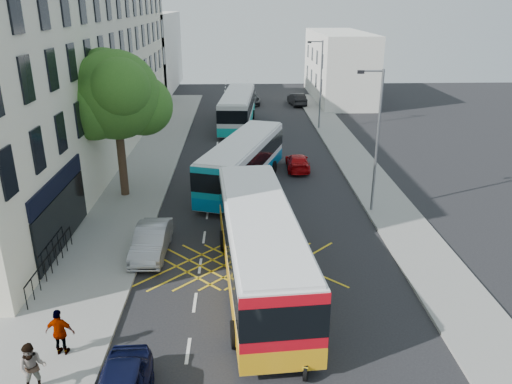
{
  "coord_description": "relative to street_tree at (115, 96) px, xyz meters",
  "views": [
    {
      "loc": [
        -1.31,
        -14.41,
        11.5
      ],
      "look_at": [
        -0.48,
        9.74,
        2.2
      ],
      "focal_mm": 35.0,
      "sensor_mm": 36.0,
      "label": 1
    }
  ],
  "objects": [
    {
      "name": "pavement_left",
      "position": [
        0.01,
        0.03,
        -6.22
      ],
      "size": [
        5.0,
        70.0,
        0.15
      ],
      "primitive_type": "cube",
      "color": "gray",
      "rests_on": "ground"
    },
    {
      "name": "bus_far",
      "position": [
        7.07,
        18.46,
        -4.57
      ],
      "size": [
        3.64,
        11.8,
        3.27
      ],
      "rotation": [
        0.0,
        0.0,
        -0.08
      ],
      "color": "silver",
      "rests_on": "ground"
    },
    {
      "name": "street_tree",
      "position": [
        0.0,
        0.0,
        0.0
      ],
      "size": [
        6.3,
        5.7,
        8.8
      ],
      "color": "#382619",
      "rests_on": "pavement_left"
    },
    {
      "name": "bus_near",
      "position": [
        8.02,
        -10.61,
        -4.48
      ],
      "size": [
        3.83,
        12.43,
        3.44
      ],
      "rotation": [
        0.0,
        0.0,
        0.08
      ],
      "color": "silver",
      "rests_on": "ground"
    },
    {
      "name": "terrace_far",
      "position": [
        -5.49,
        40.03,
        -1.29
      ],
      "size": [
        8.0,
        20.0,
        10.0
      ],
      "primitive_type": "cube",
      "color": "silver",
      "rests_on": "ground"
    },
    {
      "name": "terrace_main",
      "position": [
        -5.49,
        9.52,
        0.46
      ],
      "size": [
        8.3,
        45.0,
        13.5
      ],
      "color": "beige",
      "rests_on": "ground"
    },
    {
      "name": "distant_car_grey",
      "position": [
        8.25,
        29.87,
        -5.54
      ],
      "size": [
        2.99,
        5.64,
        1.51
      ],
      "primitive_type": "imported",
      "rotation": [
        0.0,
        0.0,
        0.09
      ],
      "color": "#3A3D41",
      "rests_on": "ground"
    },
    {
      "name": "bus_mid",
      "position": [
        7.42,
        1.64,
        -4.63
      ],
      "size": [
        5.96,
        11.49,
        3.16
      ],
      "rotation": [
        0.0,
        0.0,
        -0.32
      ],
      "color": "silver",
      "rests_on": "ground"
    },
    {
      "name": "lamp_near",
      "position": [
        14.71,
        -2.97,
        -1.68
      ],
      "size": [
        1.45,
        0.15,
        8.0
      ],
      "color": "slate",
      "rests_on": "pavement_right"
    },
    {
      "name": "pedestrian_near",
      "position": [
        0.8,
        -16.88,
        -5.28
      ],
      "size": [
        0.95,
        0.81,
        1.71
      ],
      "primitive_type": "imported",
      "rotation": [
        0.0,
        0.0,
        0.22
      ],
      "color": "gray",
      "rests_on": "pavement_left"
    },
    {
      "name": "building_right",
      "position": [
        19.51,
        33.03,
        -2.29
      ],
      "size": [
        6.0,
        18.0,
        8.0
      ],
      "primitive_type": "cube",
      "color": "silver",
      "rests_on": "ground"
    },
    {
      "name": "pedestrian_far",
      "position": [
        1.06,
        -15.13,
        -5.28
      ],
      "size": [
        1.05,
        0.53,
        1.73
      ],
      "primitive_type": "imported",
      "rotation": [
        0.0,
        0.0,
        3.04
      ],
      "color": "gray",
      "rests_on": "pavement_left"
    },
    {
      "name": "lamp_far",
      "position": [
        14.71,
        17.03,
        -1.68
      ],
      "size": [
        1.45,
        0.15,
        8.0
      ],
      "color": "slate",
      "rests_on": "pavement_right"
    },
    {
      "name": "red_hatchback",
      "position": [
        11.4,
        4.99,
        -5.73
      ],
      "size": [
        1.68,
        3.94,
        1.13
      ],
      "primitive_type": "imported",
      "rotation": [
        0.0,
        0.0,
        3.12
      ],
      "color": "#AB070A",
      "rests_on": "ground"
    },
    {
      "name": "ground",
      "position": [
        8.51,
        -14.97,
        -6.29
      ],
      "size": [
        120.0,
        120.0,
        0.0
      ],
      "primitive_type": "plane",
      "color": "black",
      "rests_on": "ground"
    },
    {
      "name": "pavement_right",
      "position": [
        16.01,
        0.03,
        -6.22
      ],
      "size": [
        3.0,
        70.0,
        0.15
      ],
      "primitive_type": "cube",
      "color": "gray",
      "rests_on": "ground"
    },
    {
      "name": "motorbike",
      "position": [
        9.47,
        -15.81,
        -5.39
      ],
      "size": [
        0.83,
        2.1,
        1.91
      ],
      "rotation": [
        0.0,
        0.0,
        -0.28
      ],
      "color": "black",
      "rests_on": "ground"
    },
    {
      "name": "parked_car_silver",
      "position": [
        2.91,
        -7.7,
        -5.59
      ],
      "size": [
        1.58,
        4.29,
        1.4
      ],
      "primitive_type": "imported",
      "rotation": [
        0.0,
        0.0,
        -0.02
      ],
      "color": "#95979C",
      "rests_on": "ground"
    },
    {
      "name": "railings",
      "position": [
        -1.19,
        -9.67,
        -5.57
      ],
      "size": [
        0.08,
        5.6,
        1.14
      ],
      "primitive_type": null,
      "color": "black",
      "rests_on": "pavement_left"
    },
    {
      "name": "distant_car_dark",
      "position": [
        14.01,
        28.77,
        -5.59
      ],
      "size": [
        2.0,
        4.39,
        1.4
      ],
      "primitive_type": "imported",
      "rotation": [
        0.0,
        0.0,
        3.27
      ],
      "color": "black",
      "rests_on": "ground"
    }
  ]
}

